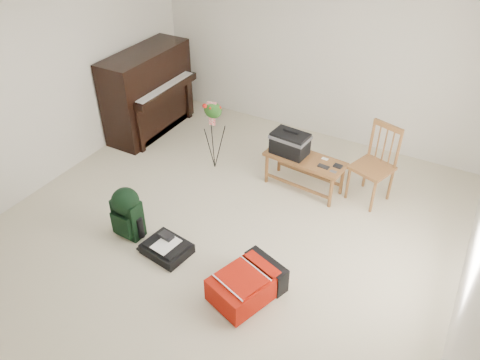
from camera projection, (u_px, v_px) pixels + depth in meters
The scene contains 11 objects.
floor at pixel (219, 236), 5.33m from camera, with size 5.00×5.50×0.01m, color #BEB299.
ceiling at pixel (211, 12), 3.87m from camera, with size 5.00×5.50×0.01m, color white.
wall_back at pixel (319, 53), 6.54m from camera, with size 5.00×0.04×2.50m, color silver.
wall_left at pixel (38, 89), 5.59m from camera, with size 0.04×5.50×2.50m, color silver.
piano at pixel (149, 94), 6.98m from camera, with size 0.71×1.50×1.25m.
bench at pixel (294, 149), 5.81m from camera, with size 1.04×0.50×0.78m.
dining_chair at pixel (373, 165), 5.63m from camera, with size 0.54×0.54×0.99m.
red_suitcase at pixel (249, 281), 4.57m from camera, with size 0.66×0.82×0.30m.
black_duffel at pixel (167, 248), 5.06m from camera, with size 0.53×0.45×0.20m.
green_backpack at pixel (127, 211), 5.15m from camera, with size 0.33×0.31×0.63m.
flower_stand at pixel (214, 136), 6.17m from camera, with size 0.39×0.39×1.02m.
Camera 1 is at (2.14, -3.33, 3.63)m, focal length 35.00 mm.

